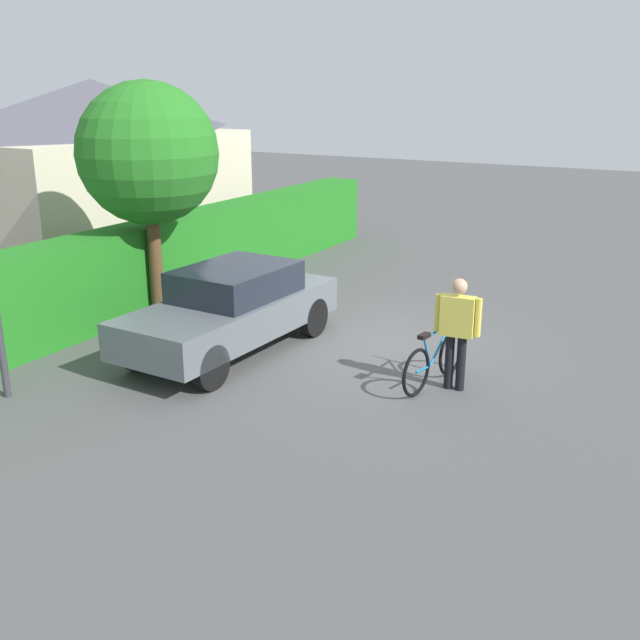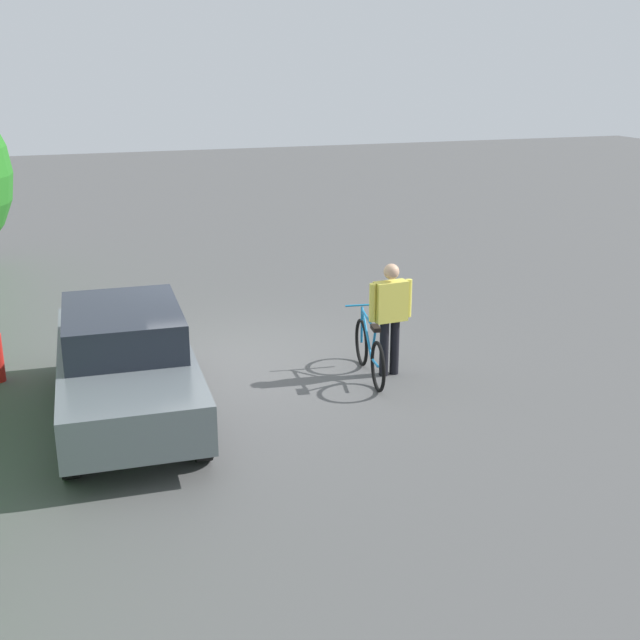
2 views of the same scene
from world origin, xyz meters
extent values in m
plane|color=#4E4E4E|center=(0.00, 0.00, 0.00)|extent=(60.00, 60.00, 0.00)
cube|color=slate|center=(-1.52, 1.81, 0.63)|extent=(4.15, 1.76, 0.58)
cube|color=#1E232D|center=(-1.35, 1.80, 1.16)|extent=(1.98, 1.49, 0.49)
cylinder|color=black|center=(-0.10, 2.47, 0.34)|extent=(0.68, 0.20, 0.68)
cylinder|color=black|center=(-0.15, 1.04, 0.34)|extent=(0.68, 0.20, 0.68)
cylinder|color=black|center=(-2.88, 2.57, 0.34)|extent=(0.68, 0.20, 0.68)
cylinder|color=black|center=(-2.94, 1.14, 0.34)|extent=(0.68, 0.20, 0.68)
torus|color=black|center=(-0.71, -1.67, 0.35)|extent=(0.70, 0.15, 0.70)
torus|color=black|center=(-1.72, -1.52, 0.35)|extent=(0.70, 0.15, 0.70)
cylinder|color=#1972B2|center=(-1.02, -1.62, 0.62)|extent=(0.65, 0.13, 0.59)
cylinder|color=#1972B2|center=(-1.44, -1.56, 0.58)|extent=(0.24, 0.07, 0.50)
cylinder|color=#1972B2|center=(-1.15, -1.60, 0.83)|extent=(0.78, 0.15, 0.10)
cylinder|color=#1972B2|center=(-1.53, -1.55, 0.34)|extent=(0.39, 0.09, 0.05)
cylinder|color=#1972B2|center=(-0.71, -1.67, 0.62)|extent=(0.04, 0.04, 0.55)
cube|color=black|center=(-1.54, -1.55, 0.85)|extent=(0.23, 0.13, 0.06)
cylinder|color=#1972B2|center=(-0.71, -1.67, 0.93)|extent=(0.10, 0.50, 0.03)
cylinder|color=black|center=(-1.21, -1.82, 0.41)|extent=(0.13, 0.13, 0.81)
cylinder|color=black|center=(-1.20, -1.99, 0.41)|extent=(0.13, 0.13, 0.81)
cube|color=#D8CC4C|center=(-1.20, -1.90, 1.10)|extent=(0.24, 0.49, 0.58)
sphere|color=tan|center=(-1.20, -1.90, 1.53)|extent=(0.22, 0.22, 0.22)
cylinder|color=#D8CC4C|center=(-1.23, -1.62, 1.12)|extent=(0.09, 0.09, 0.55)
cylinder|color=#D8CC4C|center=(-1.18, -2.19, 1.12)|extent=(0.09, 0.09, 0.55)
camera|label=1|loc=(-10.75, -5.06, 4.20)|focal=41.44mm
camera|label=2|loc=(-11.29, 2.52, 4.35)|focal=45.69mm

